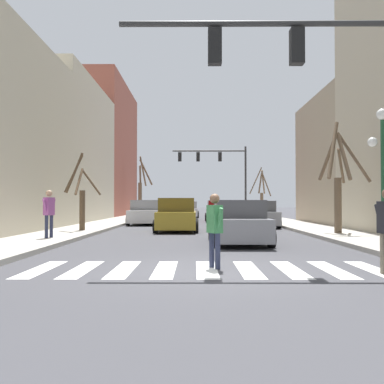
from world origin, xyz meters
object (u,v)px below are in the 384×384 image
traffic_signal_far (219,165)px  car_parked_right_mid (258,215)px  car_driving_toward_lane (177,216)px  street_lamp_right_corner (383,148)px  pedestrian_near_right_corner (49,210)px  car_parked_left_far (189,210)px  car_parked_right_near (146,213)px  traffic_signal_near (313,77)px  street_tree_right_mid (141,190)px  street_tree_left_mid (262,195)px  car_parked_left_near (219,212)px  pedestrian_waiting_at_curb (215,224)px  car_parked_left_mid (239,223)px  street_tree_right_far (338,179)px  street_tree_left_near (81,197)px

traffic_signal_far → car_parked_right_mid: (1.52, -14.58, -4.17)m
car_parked_right_mid → car_driving_toward_lane: bearing=131.1°
street_lamp_right_corner → pedestrian_near_right_corner: 11.73m
car_parked_left_far → car_parked_right_near: 13.77m
traffic_signal_near → traffic_signal_far: 30.62m
traffic_signal_far → street_tree_right_mid: (-7.54, 3.36, -2.22)m
car_driving_toward_lane → pedestrian_near_right_corner: bearing=-36.6°
car_parked_left_far → street_tree_left_mid: 7.12m
car_parked_left_near → pedestrian_waiting_at_curb: (-1.39, -23.86, 0.22)m
pedestrian_near_right_corner → pedestrian_waiting_at_curb: bearing=-122.1°
car_parked_left_near → car_driving_toward_lane: size_ratio=1.13×
car_driving_toward_lane → car_parked_left_mid: 7.02m
traffic_signal_near → car_driving_toward_lane: 13.06m
car_parked_left_mid → pedestrian_waiting_at_curb: pedestrian_waiting_at_curb is taller
car_parked_left_near → pedestrian_waiting_at_curb: bearing=176.7°
car_driving_toward_lane → street_tree_right_mid: size_ratio=0.72×
car_parked_left_mid → car_parked_left_far: 27.20m
car_parked_left_near → street_tree_left_mid: 8.98m
street_tree_right_far → street_tree_left_mid: bearing=89.8°
traffic_signal_far → car_parked_left_near: size_ratio=1.42×
traffic_signal_far → street_tree_right_mid: traffic_signal_far is taller
car_parked_left_near → traffic_signal_near: bearing=-177.6°
street_tree_right_mid → car_parked_left_near: bearing=-56.3°
car_parked_left_far → pedestrian_near_right_corner: size_ratio=2.54×
car_parked_left_near → street_tree_right_mid: bearing=33.7°
car_parked_right_mid → car_parked_right_near: size_ratio=1.00×
traffic_signal_near → car_parked_left_near: traffic_signal_near is taller
car_parked_left_near → car_parked_right_near: size_ratio=0.98×
pedestrian_near_right_corner → street_tree_right_mid: (0.04, 28.00, 1.48)m
street_tree_left_mid → street_lamp_right_corner: bearing=-90.5°
traffic_signal_near → car_parked_left_mid: 6.66m
car_parked_left_near → car_parked_left_mid: bearing=179.1°
street_tree_left_mid → street_tree_right_far: size_ratio=0.96×
car_parked_right_mid → pedestrian_waiting_at_curb: pedestrian_waiting_at_curb is taller
car_parked_left_far → car_parked_left_near: bearing=14.6°
traffic_signal_near → street_tree_left_near: size_ratio=1.79×
pedestrian_waiting_at_curb → street_lamp_right_corner: bearing=-76.9°
pedestrian_waiting_at_curb → street_tree_left_near: size_ratio=0.45×
traffic_signal_far → pedestrian_waiting_at_curb: size_ratio=4.14×
street_lamp_right_corner → car_parked_left_far: (-6.57, 28.78, -2.46)m
car_parked_left_near → car_parked_right_near: car_parked_right_near is taller
car_parked_left_near → car_driving_toward_lane: car_driving_toward_lane is taller
car_parked_left_mid → street_tree_left_mid: bearing=-10.3°
traffic_signal_far → car_parked_right_near: size_ratio=1.39×
car_parked_right_mid → car_parked_left_far: size_ratio=1.09×
car_parked_left_far → street_tree_right_mid: 5.32m
car_parked_left_near → car_parked_left_far: 9.58m
car_parked_left_mid → street_tree_right_far: street_tree_right_far is taller
street_tree_right_far → street_tree_right_mid: bearing=114.2°
street_tree_left_mid → pedestrian_waiting_at_curb: bearing=-100.3°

